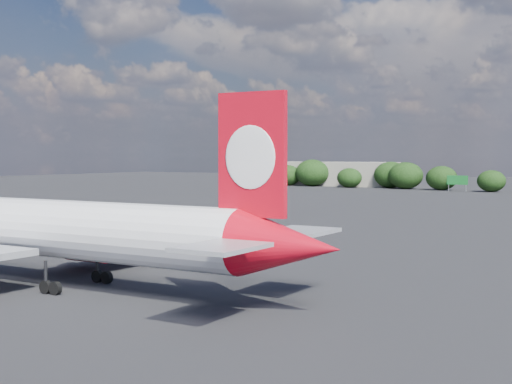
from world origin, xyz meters
The scene contains 4 objects.
ground centered at (0.00, 60.00, 0.00)m, with size 500.00×500.00×0.00m, color black.
qantas_airliner centered at (-0.99, 11.54, 4.45)m, with size 44.60×42.33×14.60m.
terminal_building centered at (-65.00, 192.00, 4.00)m, with size 42.00×16.00×8.00m.
highway_sign centered at (-18.00, 176.00, 3.13)m, with size 6.00×0.30×4.50m.
Camera 1 is at (40.90, -27.97, 10.47)m, focal length 50.00 mm.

